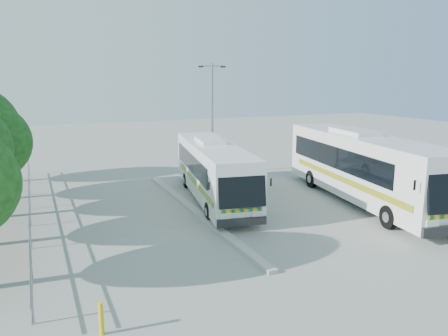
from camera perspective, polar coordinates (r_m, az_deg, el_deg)
name	(u,v)px	position (r m, az deg, el deg)	size (l,w,h in m)	color
ground	(252,217)	(21.69, 3.72, -6.41)	(100.00, 100.00, 0.00)	gray
kerb_divider	(194,210)	(22.53, -3.88, -5.52)	(0.40, 16.00, 0.15)	#B2B2AD
railing	(29,205)	(23.03, -24.07, -4.43)	(0.06, 22.00, 1.00)	gray
coach_main	(214,170)	(24.25, -1.36, -0.23)	(4.17, 11.55, 3.14)	white
coach_adjacent	(364,166)	(24.96, 17.78, 0.23)	(4.74, 13.49, 3.68)	silver
lamppost	(212,114)	(30.61, -1.55, 7.06)	(1.88, 0.54, 7.72)	gray
bollard	(101,319)	(12.68, -15.73, -18.40)	(0.13, 0.13, 0.93)	#DCBE0C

